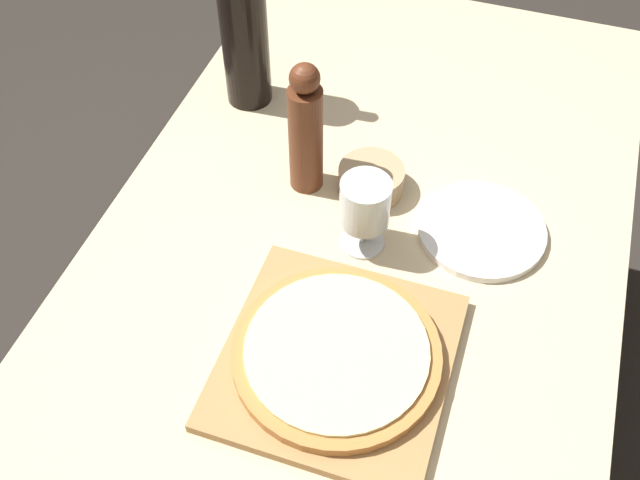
# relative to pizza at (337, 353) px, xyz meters

# --- Properties ---
(dining_table) EXTENTS (0.84, 1.73, 0.78)m
(dining_table) POSITION_rel_pizza_xyz_m (-0.04, 0.10, -0.12)
(dining_table) COLOR #CCB78E
(dining_table) RESTS_ON ground_plane
(cutting_board) EXTENTS (0.32, 0.33, 0.02)m
(cutting_board) POSITION_rel_pizza_xyz_m (0.00, 0.00, -0.02)
(cutting_board) COLOR #A87A47
(cutting_board) RESTS_ON dining_table
(pizza) EXTENTS (0.29, 0.29, 0.02)m
(pizza) POSITION_rel_pizza_xyz_m (0.00, 0.00, 0.00)
(pizza) COLOR #BC7A3D
(pizza) RESTS_ON cutting_board
(wine_bottle) EXTENTS (0.09, 0.09, 0.36)m
(wine_bottle) POSITION_rel_pizza_xyz_m (-0.34, 0.51, 0.12)
(wine_bottle) COLOR black
(wine_bottle) RESTS_ON dining_table
(pepper_mill) EXTENTS (0.06, 0.06, 0.25)m
(pepper_mill) POSITION_rel_pizza_xyz_m (-0.16, 0.33, 0.09)
(pepper_mill) COLOR #5B2D19
(pepper_mill) RESTS_ON dining_table
(wine_glass) EXTENTS (0.08, 0.08, 0.14)m
(wine_glass) POSITION_rel_pizza_xyz_m (-0.03, 0.23, 0.06)
(wine_glass) COLOR silver
(wine_glass) RESTS_ON dining_table
(small_bowl) EXTENTS (0.11, 0.11, 0.05)m
(small_bowl) POSITION_rel_pizza_xyz_m (-0.05, 0.35, -0.01)
(small_bowl) COLOR tan
(small_bowl) RESTS_ON dining_table
(dinner_plate) EXTENTS (0.21, 0.21, 0.01)m
(dinner_plate) POSITION_rel_pizza_xyz_m (0.15, 0.31, -0.02)
(dinner_plate) COLOR white
(dinner_plate) RESTS_ON dining_table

